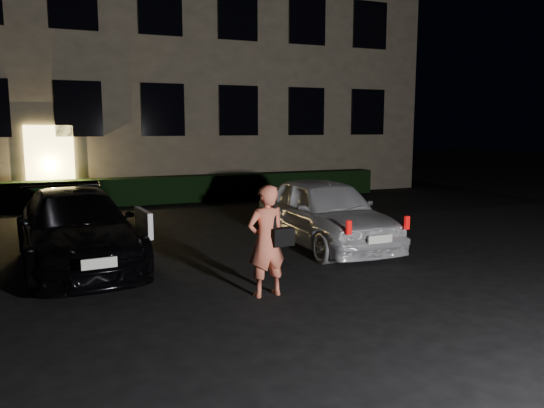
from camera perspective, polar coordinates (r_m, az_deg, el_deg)
name	(u,v)px	position (r m, az deg, el deg)	size (l,w,h in m)	color
ground	(312,298)	(7.84, 4.34, -10.02)	(80.00, 80.00, 0.00)	black
building	(141,34)	(22.18, -13.93, 17.29)	(20.00, 8.11, 12.00)	brown
hedge	(168,190)	(17.59, -11.13, 1.54)	(15.00, 0.70, 0.85)	black
sedan	(76,228)	(10.08, -20.31, -2.47)	(2.29, 4.78, 1.33)	black
hatch	(325,212)	(11.05, 5.69, -0.84)	(1.68, 4.17, 1.42)	silver
man	(267,241)	(7.70, -0.56, -3.98)	(0.71, 0.46, 1.64)	#DA674C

